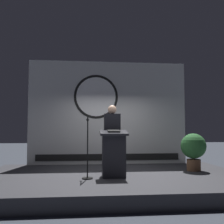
# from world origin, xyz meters

# --- Properties ---
(ground_plane) EXTENTS (40.00, 40.00, 0.00)m
(ground_plane) POSITION_xyz_m (0.00, 0.00, 0.00)
(ground_plane) COLOR #383D47
(stage_platform) EXTENTS (6.40, 4.00, 0.30)m
(stage_platform) POSITION_xyz_m (0.00, 0.00, 0.15)
(stage_platform) COLOR #333338
(stage_platform) RESTS_ON ground
(banner_display) EXTENTS (5.00, 0.12, 3.26)m
(banner_display) POSITION_xyz_m (-0.01, 1.85, 1.93)
(banner_display) COLOR silver
(banner_display) RESTS_ON stage_platform
(podium) EXTENTS (0.64, 0.50, 1.09)m
(podium) POSITION_xyz_m (-0.07, -0.37, 0.83)
(podium) COLOR #26262B
(podium) RESTS_ON stage_platform
(speaker_person) EXTENTS (0.40, 0.26, 1.70)m
(speaker_person) POSITION_xyz_m (-0.06, 0.11, 1.17)
(speaker_person) COLOR black
(speaker_person) RESTS_ON stage_platform
(microphone_stand) EXTENTS (0.24, 0.54, 1.37)m
(microphone_stand) POSITION_xyz_m (-0.67, -0.47, 0.78)
(microphone_stand) COLOR black
(microphone_stand) RESTS_ON stage_platform
(potted_plant) EXTENTS (0.66, 0.66, 0.98)m
(potted_plant) POSITION_xyz_m (2.13, 0.32, 0.89)
(potted_plant) COLOR brown
(potted_plant) RESTS_ON stage_platform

